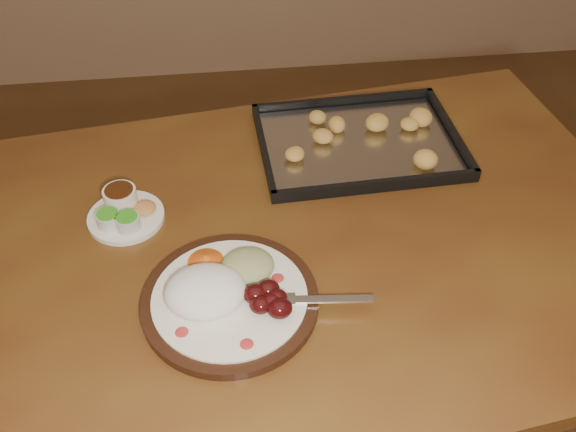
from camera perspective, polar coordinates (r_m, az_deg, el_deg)
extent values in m
cube|color=brown|center=(1.19, -2.77, -3.21)|extent=(1.60, 1.09, 0.04)
cylinder|color=#4D2C17|center=(1.90, 15.52, 0.84)|extent=(0.07, 0.07, 0.71)
cylinder|color=black|center=(1.08, -5.17, -7.55)|extent=(0.30, 0.30, 0.02)
cylinder|color=white|center=(1.07, -5.21, -7.21)|extent=(0.26, 0.26, 0.01)
ellipsoid|color=#B72C2C|center=(1.03, -9.42, -10.14)|extent=(0.02, 0.02, 0.00)
ellipsoid|color=#B72C2C|center=(1.01, -3.69, -11.29)|extent=(0.02, 0.02, 0.00)
ellipsoid|color=#B72C2C|center=(1.09, -0.92, -5.54)|extent=(0.02, 0.02, 0.00)
ellipsoid|color=#B72C2C|center=(1.10, -9.91, -5.93)|extent=(0.02, 0.02, 0.00)
ellipsoid|color=white|center=(1.06, -7.37, -6.67)|extent=(0.15, 0.14, 0.06)
ellipsoid|color=#460A0C|center=(1.03, -2.43, -7.89)|extent=(0.04, 0.03, 0.03)
ellipsoid|color=#460A0C|center=(1.04, -1.02, -7.25)|extent=(0.04, 0.03, 0.03)
ellipsoid|color=#460A0C|center=(1.05, -1.80, -6.52)|extent=(0.04, 0.03, 0.03)
ellipsoid|color=#460A0C|center=(1.03, -0.74, -8.21)|extent=(0.04, 0.03, 0.03)
ellipsoid|color=#460A0C|center=(1.05, -2.92, -6.93)|extent=(0.04, 0.03, 0.03)
ellipsoid|color=#460A0C|center=(1.04, -1.48, -7.61)|extent=(0.04, 0.03, 0.03)
ellipsoid|color=tan|center=(1.10, -3.61, -4.42)|extent=(0.11, 0.10, 0.04)
cone|color=#DF5914|center=(1.12, -7.31, -3.82)|extent=(0.08, 0.08, 0.03)
cube|color=silver|center=(1.06, 3.80, -7.40)|extent=(0.14, 0.03, 0.00)
cube|color=silver|center=(1.06, -0.38, -7.40)|extent=(0.04, 0.03, 0.00)
cylinder|color=silver|center=(1.05, -1.76, -7.84)|extent=(0.03, 0.01, 0.00)
cylinder|color=silver|center=(1.05, -1.76, -7.56)|extent=(0.03, 0.01, 0.00)
cylinder|color=silver|center=(1.06, -1.76, -7.28)|extent=(0.03, 0.01, 0.00)
cylinder|color=silver|center=(1.06, -1.75, -7.01)|extent=(0.03, 0.01, 0.00)
cylinder|color=white|center=(1.26, -14.19, -0.11)|extent=(0.14, 0.14, 0.01)
cylinder|color=silver|center=(1.23, -15.65, -0.28)|extent=(0.05, 0.05, 0.03)
cylinder|color=green|center=(1.22, -15.77, 0.18)|extent=(0.04, 0.04, 0.00)
cylinder|color=silver|center=(1.22, -14.04, -0.53)|extent=(0.05, 0.05, 0.03)
cylinder|color=green|center=(1.21, -14.14, -0.07)|extent=(0.04, 0.04, 0.00)
cylinder|color=white|center=(1.27, -14.67, 1.62)|extent=(0.06, 0.06, 0.04)
cylinder|color=#391A0A|center=(1.25, -14.81, 2.23)|extent=(0.05, 0.05, 0.00)
ellipsoid|color=#D6884B|center=(1.25, -12.63, 0.74)|extent=(0.04, 0.04, 0.02)
cube|color=black|center=(1.40, 6.30, 6.31)|extent=(0.44, 0.33, 0.01)
cube|color=black|center=(1.51, 4.95, 10.15)|extent=(0.43, 0.03, 0.02)
cube|color=black|center=(1.28, 7.96, 2.77)|extent=(0.43, 0.03, 0.02)
cube|color=black|center=(1.46, 14.30, 7.38)|extent=(0.03, 0.31, 0.02)
cube|color=black|center=(1.36, -2.17, 5.98)|extent=(0.03, 0.31, 0.02)
cube|color=silver|center=(1.40, 6.31, 6.49)|extent=(0.41, 0.30, 0.00)
ellipsoid|color=#E3BC4F|center=(1.40, 8.48, 7.27)|extent=(0.05, 0.04, 0.03)
ellipsoid|color=#E3BC4F|center=(1.44, 9.31, 8.36)|extent=(0.07, 0.06, 0.03)
ellipsoid|color=#E3BC4F|center=(1.47, 5.97, 9.28)|extent=(0.05, 0.05, 0.03)
ellipsoid|color=#E3BC4F|center=(1.41, 3.30, 7.94)|extent=(0.06, 0.06, 0.03)
ellipsoid|color=#E3BC4F|center=(1.39, 2.60, 7.46)|extent=(0.06, 0.06, 0.03)
ellipsoid|color=#E3BC4F|center=(1.37, 4.47, 6.61)|extent=(0.06, 0.06, 0.03)
ellipsoid|color=#E3BC4F|center=(1.33, 4.61, 5.45)|extent=(0.06, 0.06, 0.03)
ellipsoid|color=#E3BC4F|center=(1.32, 7.87, 4.78)|extent=(0.05, 0.05, 0.03)
ellipsoid|color=#E3BC4F|center=(1.39, 10.77, 6.61)|extent=(0.07, 0.06, 0.03)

